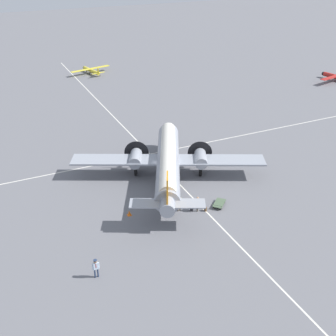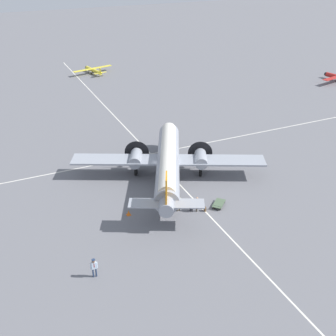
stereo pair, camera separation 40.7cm
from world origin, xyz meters
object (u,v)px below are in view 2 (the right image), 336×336
object	(u,v)px
ramp_agent	(178,201)
traffic_cone	(129,213)
airliner_main	(168,160)
baggage_cart	(219,204)
suitcase_near_door	(191,209)
suitcase_upright_spare	(205,209)
crew_foreground	(94,266)
passenger_boarding	(197,203)
light_aircraft_taxiing	(93,70)

from	to	relation	value
ramp_agent	traffic_cone	size ratio (longest dim) A/B	3.30
airliner_main	baggage_cart	size ratio (longest dim) A/B	10.39
suitcase_near_door	suitcase_upright_spare	distance (m)	1.41
crew_foreground	baggage_cart	size ratio (longest dim) A/B	0.87
passenger_boarding	traffic_cone	distance (m)	7.00
crew_foreground	traffic_cone	xyz separation A→B (m)	(-7.27, 5.57, -0.87)
suitcase_upright_spare	traffic_cone	distance (m)	7.79
airliner_main	suitcase_near_door	size ratio (longest dim) A/B	36.38
passenger_boarding	traffic_cone	xyz separation A→B (m)	(-2.21, -6.60, -0.75)
light_aircraft_taxiing	traffic_cone	distance (m)	53.85
light_aircraft_taxiing	baggage_cart	bearing A→B (deg)	164.42
airliner_main	crew_foreground	distance (m)	17.45
crew_foreground	passenger_boarding	size ratio (longest dim) A/B	1.09
baggage_cart	traffic_cone	world-z (taller)	baggage_cart
passenger_boarding	ramp_agent	xyz separation A→B (m)	(-0.80, -1.71, 0.14)
passenger_boarding	ramp_agent	size ratio (longest dim) A/B	0.90
light_aircraft_taxiing	traffic_cone	xyz separation A→B (m)	(52.70, -11.07, -0.51)
crew_foreground	light_aircraft_taxiing	distance (m)	62.24
airliner_main	light_aircraft_taxiing	distance (m)	47.86
airliner_main	baggage_cart	xyz separation A→B (m)	(7.40, 2.45, -2.24)
airliner_main	suitcase_near_door	bearing A→B (deg)	-159.56
baggage_cart	light_aircraft_taxiing	world-z (taller)	light_aircraft_taxiing
suitcase_near_door	traffic_cone	distance (m)	6.39
crew_foreground	suitcase_near_door	distance (m)	12.82
suitcase_near_door	suitcase_upright_spare	world-z (taller)	suitcase_near_door
ramp_agent	light_aircraft_taxiing	xyz separation A→B (m)	(-54.11, 6.18, -0.38)
passenger_boarding	ramp_agent	world-z (taller)	ramp_agent
traffic_cone	airliner_main	bearing A→B (deg)	127.13
light_aircraft_taxiing	airliner_main	bearing A→B (deg)	161.18
airliner_main	ramp_agent	xyz separation A→B (m)	(6.48, -1.80, -1.37)
suitcase_near_door	light_aircraft_taxiing	xyz separation A→B (m)	(-54.67, 5.00, 0.49)
crew_foreground	passenger_boarding	bearing A→B (deg)	-154.70
suitcase_upright_spare	light_aircraft_taxiing	world-z (taller)	light_aircraft_taxiing
crew_foreground	ramp_agent	world-z (taller)	ramp_agent
passenger_boarding	baggage_cart	distance (m)	2.65
suitcase_upright_spare	baggage_cart	distance (m)	1.81
crew_foreground	passenger_boarding	xyz separation A→B (m)	(-5.06, 12.17, -0.12)
crew_foreground	light_aircraft_taxiing	xyz separation A→B (m)	(-59.97, 16.64, -0.36)
baggage_cart	light_aircraft_taxiing	xyz separation A→B (m)	(-55.02, 1.93, 0.49)
light_aircraft_taxiing	traffic_cone	world-z (taller)	light_aircraft_taxiing
baggage_cart	airliner_main	bearing A→B (deg)	65.19
light_aircraft_taxiing	traffic_cone	bearing A→B (deg)	154.56
crew_foreground	traffic_cone	distance (m)	9.20
ramp_agent	light_aircraft_taxiing	world-z (taller)	ramp_agent
crew_foreground	suitcase_upright_spare	size ratio (longest dim) A/B	3.39
airliner_main	suitcase_near_door	world-z (taller)	airliner_main
passenger_boarding	suitcase_upright_spare	xyz separation A→B (m)	(0.36, 0.75, -0.76)
crew_foreground	suitcase_upright_spare	distance (m)	13.77
passenger_boarding	light_aircraft_taxiing	size ratio (longest dim) A/B	0.19
airliner_main	passenger_boarding	xyz separation A→B (m)	(7.28, -0.10, -1.50)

